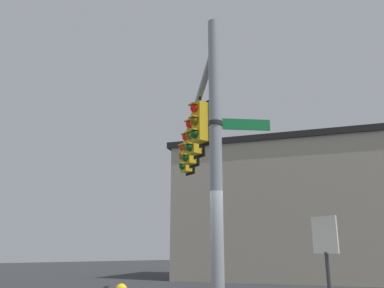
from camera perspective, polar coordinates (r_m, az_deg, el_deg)
signal_pole at (r=7.35m, az=3.55°, el=-2.81°), size 0.24×0.24×6.08m
mast_arm at (r=11.69m, az=0.30°, el=4.56°), size 6.79×3.93×0.16m
traffic_light_nearest_pole at (r=10.02m, az=1.13°, el=3.26°), size 0.54×0.49×1.31m
traffic_light_mid_inner at (r=11.30m, az=0.30°, el=1.11°), size 0.54×0.49×1.31m
traffic_light_mid_outer at (r=12.59m, az=-0.36°, el=-0.60°), size 0.54×0.49×1.31m
traffic_light_arm_end at (r=13.90m, az=-0.89°, el=-1.99°), size 0.54×0.49×1.31m
street_name_sign at (r=7.62m, az=5.79°, el=2.94°), size 0.69×1.10×0.22m
storefront_building at (r=20.61m, az=13.49°, el=-9.54°), size 12.12×11.19×6.67m
tree_by_storefront at (r=20.80m, az=13.96°, el=-4.96°), size 4.86×4.86×7.44m
historical_marker at (r=8.68m, az=19.21°, el=-14.81°), size 0.60×0.08×2.13m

